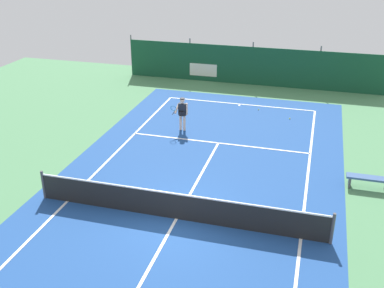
# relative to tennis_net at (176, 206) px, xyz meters

# --- Properties ---
(ground_plane) EXTENTS (36.00, 36.00, 0.00)m
(ground_plane) POSITION_rel_tennis_net_xyz_m (0.00, 0.00, -0.51)
(ground_plane) COLOR #4C8456
(court_surface) EXTENTS (11.02, 26.60, 0.01)m
(court_surface) POSITION_rel_tennis_net_xyz_m (0.00, 0.00, -0.51)
(court_surface) COLOR #1E478C
(court_surface) RESTS_ON ground
(tennis_net) EXTENTS (10.12, 0.10, 1.10)m
(tennis_net) POSITION_rel_tennis_net_xyz_m (0.00, 0.00, 0.00)
(tennis_net) COLOR black
(tennis_net) RESTS_ON ground
(back_fence) EXTENTS (16.30, 0.98, 2.70)m
(back_fence) POSITION_rel_tennis_net_xyz_m (-0.00, 16.26, 0.16)
(back_fence) COLOR #14472D
(back_fence) RESTS_ON ground
(tennis_player) EXTENTS (0.75, 0.73, 1.64)m
(tennis_player) POSITION_rel_tennis_net_xyz_m (-2.04, 7.43, 0.45)
(tennis_player) COLOR beige
(tennis_player) RESTS_ON ground
(tennis_ball_near_player) EXTENTS (0.07, 0.07, 0.07)m
(tennis_ball_near_player) POSITION_rel_tennis_net_xyz_m (2.90, 10.35, -0.48)
(tennis_ball_near_player) COLOR #CCDB33
(tennis_ball_near_player) RESTS_ON ground
(tennis_ball_midcourt) EXTENTS (0.07, 0.07, 0.07)m
(tennis_ball_midcourt) POSITION_rel_tennis_net_xyz_m (1.14, 11.24, -0.48)
(tennis_ball_midcourt) COLOR #CCDB33
(tennis_ball_midcourt) RESTS_ON ground
(parked_car) EXTENTS (2.05, 4.22, 1.68)m
(parked_car) POSITION_rel_tennis_net_xyz_m (-3.16, 17.83, 0.33)
(parked_car) COLOR silver
(parked_car) RESTS_ON ground
(courtside_bench) EXTENTS (1.60, 0.40, 0.49)m
(courtside_bench) POSITION_rel_tennis_net_xyz_m (6.31, 3.90, -0.14)
(courtside_bench) COLOR #335184
(courtside_bench) RESTS_ON ground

